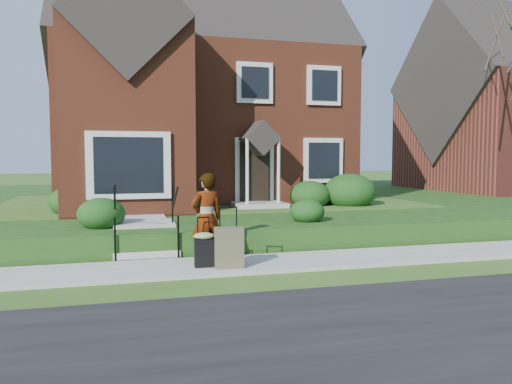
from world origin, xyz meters
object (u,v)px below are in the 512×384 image
object	(u,v)px
front_steps	(145,233)
suitcase_olive	(229,247)
woman	(207,218)
suitcase_black	(204,248)

from	to	relation	value
front_steps	suitcase_olive	size ratio (longest dim) A/B	1.70
woman	suitcase_olive	xyz separation A→B (m)	(0.35, -0.53, -0.52)
woman	suitcase_olive	size ratio (longest dim) A/B	1.54
suitcase_olive	suitcase_black	bearing A→B (deg)	161.13
woman	suitcase_black	world-z (taller)	woman
front_steps	suitcase_olive	bearing A→B (deg)	-56.25
front_steps	suitcase_olive	world-z (taller)	front_steps
woman	suitcase_black	distance (m)	0.64
front_steps	suitcase_black	size ratio (longest dim) A/B	2.05
front_steps	woman	bearing A→B (deg)	-56.09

